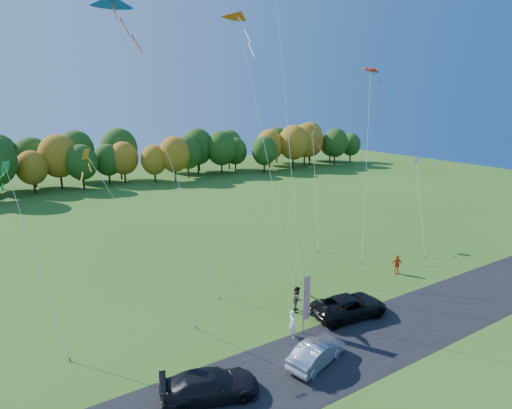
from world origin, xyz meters
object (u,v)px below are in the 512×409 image
silver_sedan (317,353)px  feather_flag (306,298)px  black_suv (349,306)px  person_east (397,264)px

silver_sedan → feather_flag: bearing=-43.6°
silver_sedan → black_suv: bearing=-78.5°
person_east → feather_flag: size_ratio=0.42×
silver_sedan → person_east: (14.04, 6.12, 0.18)m
person_east → feather_flag: bearing=-137.6°
silver_sedan → feather_flag: size_ratio=1.02×
feather_flag → silver_sedan: bearing=-116.4°
person_east → feather_flag: 13.12m
black_suv → feather_flag: feather_flag is taller
silver_sedan → feather_flag: 3.68m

